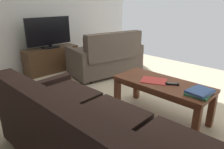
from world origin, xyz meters
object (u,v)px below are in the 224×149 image
(coffee_table, at_px, (162,88))
(book_stack, at_px, (199,92))
(flat_tv, at_px, (49,32))
(tv_remote, at_px, (172,84))
(tv_stand, at_px, (52,60))
(sofa_main, at_px, (92,140))
(loveseat_near, at_px, (106,57))
(loose_magazine, at_px, (154,80))

(coffee_table, height_order, book_stack, book_stack)
(flat_tv, bearing_deg, tv_remote, -179.91)
(tv_stand, height_order, tv_remote, tv_stand)
(sofa_main, height_order, tv_stand, sofa_main)
(flat_tv, bearing_deg, tv_stand, 71.70)
(tv_remote, bearing_deg, loveseat_near, -20.09)
(loveseat_near, relative_size, loose_magazine, 4.88)
(coffee_table, xyz_separation_m, flat_tv, (2.66, -0.00, 0.43))
(tv_stand, xyz_separation_m, loose_magazine, (-2.56, 0.04, 0.23))
(loveseat_near, distance_m, loose_magazine, 1.72)
(flat_tv, distance_m, tv_remote, 2.81)
(tv_remote, bearing_deg, coffee_table, 3.26)
(flat_tv, xyz_separation_m, loose_magazine, (-2.56, 0.04, -0.35))
(loveseat_near, relative_size, flat_tv, 1.57)
(tv_stand, bearing_deg, sofa_main, 155.82)
(sofa_main, bearing_deg, book_stack, -106.91)
(tv_stand, xyz_separation_m, flat_tv, (-0.00, -0.00, 0.58))
(sofa_main, xyz_separation_m, loveseat_near, (1.78, -1.91, 0.02))
(book_stack, bearing_deg, flat_tv, -0.68)
(loveseat_near, height_order, loose_magazine, loveseat_near)
(book_stack, distance_m, tv_remote, 0.35)
(flat_tv, xyz_separation_m, tv_remote, (-2.79, -0.00, -0.34))
(loose_magazine, bearing_deg, tv_stand, -115.82)
(sofa_main, height_order, loveseat_near, loveseat_near)
(sofa_main, bearing_deg, flat_tv, -24.21)
(sofa_main, height_order, flat_tv, flat_tv)
(coffee_table, height_order, flat_tv, flat_tv)
(loveseat_near, height_order, book_stack, loveseat_near)
(tv_remote, bearing_deg, sofa_main, 88.98)
(sofa_main, relative_size, book_stack, 6.91)
(sofa_main, distance_m, coffee_table, 1.25)
(tv_stand, distance_m, book_stack, 3.15)
(flat_tv, height_order, loose_magazine, flat_tv)
(loose_magazine, bearing_deg, sofa_main, -15.28)
(loveseat_near, relative_size, tv_remote, 9.58)
(sofa_main, bearing_deg, coffee_table, -85.09)
(flat_tv, bearing_deg, loveseat_near, -146.14)
(coffee_table, bearing_deg, book_stack, 175.81)
(coffee_table, xyz_separation_m, book_stack, (-0.47, 0.03, 0.10))
(sofa_main, height_order, coffee_table, sofa_main)
(flat_tv, relative_size, book_stack, 3.19)
(sofa_main, height_order, tv_remote, sofa_main)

